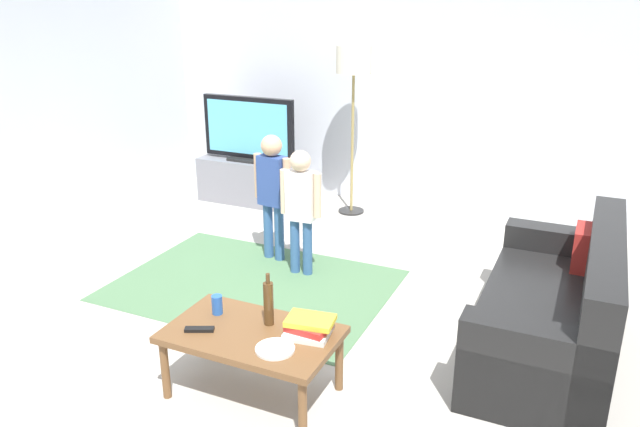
{
  "coord_description": "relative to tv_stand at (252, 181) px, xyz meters",
  "views": [
    {
      "loc": [
        1.9,
        -3.54,
        2.28
      ],
      "look_at": [
        0.0,
        0.6,
        0.65
      ],
      "focal_mm": 34.82,
      "sensor_mm": 36.0,
      "label": 1
    }
  ],
  "objects": [
    {
      "name": "wall_back",
      "position": [
        1.64,
        0.7,
        1.11
      ],
      "size": [
        6.0,
        0.12,
        2.7
      ],
      "primitive_type": "cube",
      "color": "silver",
      "rests_on": "ground"
    },
    {
      "name": "tv_remote",
      "position": [
        1.58,
        -3.25,
        0.19
      ],
      "size": [
        0.17,
        0.12,
        0.02
      ],
      "primitive_type": "cube",
      "rotation": [
        0.0,
        0.0,
        0.43
      ],
      "color": "black",
      "rests_on": "coffee_table"
    },
    {
      "name": "area_rug",
      "position": [
        1.11,
        -1.88,
        -0.24
      ],
      "size": [
        2.2,
        1.6,
        0.01
      ],
      "primitive_type": "cube",
      "color": "#4C724C",
      "rests_on": "ground"
    },
    {
      "name": "bottle",
      "position": [
        1.91,
        -3.01,
        0.32
      ],
      "size": [
        0.06,
        0.06,
        0.33
      ],
      "color": "#4C3319",
      "rests_on": "coffee_table"
    },
    {
      "name": "soda_can",
      "position": [
        1.56,
        -3.03,
        0.24
      ],
      "size": [
        0.07,
        0.07,
        0.12
      ],
      "primitive_type": "cylinder",
      "color": "#2659B2",
      "rests_on": "coffee_table"
    },
    {
      "name": "plate",
      "position": [
        2.08,
        -3.25,
        0.18
      ],
      "size": [
        0.22,
        0.22,
        0.02
      ],
      "color": "white",
      "rests_on": "coffee_table"
    },
    {
      "name": "tv",
      "position": [
        -0.0,
        -0.02,
        0.6
      ],
      "size": [
        1.1,
        0.28,
        0.71
      ],
      "color": "black",
      "rests_on": "tv_stand"
    },
    {
      "name": "coffee_table",
      "position": [
        1.86,
        -3.13,
        0.13
      ],
      "size": [
        1.0,
        0.6,
        0.42
      ],
      "color": "brown",
      "rests_on": "ground"
    },
    {
      "name": "book_stack",
      "position": [
        2.18,
        -3.03,
        0.23
      ],
      "size": [
        0.3,
        0.25,
        0.11
      ],
      "color": "white",
      "rests_on": "coffee_table"
    },
    {
      "name": "floor_lamp",
      "position": [
        1.17,
        0.15,
        1.3
      ],
      "size": [
        0.36,
        0.36,
        1.78
      ],
      "color": "#262626",
      "rests_on": "ground"
    },
    {
      "name": "couch",
      "position": [
        3.46,
        -1.92,
        0.05
      ],
      "size": [
        0.8,
        1.8,
        0.86
      ],
      "color": "black",
      "rests_on": "ground"
    },
    {
      "name": "tv_stand",
      "position": [
        0.0,
        0.0,
        0.0
      ],
      "size": [
        1.2,
        0.44,
        0.5
      ],
      "color": "slate",
      "rests_on": "ground"
    },
    {
      "name": "child_center",
      "position": [
        1.37,
        -1.49,
        0.41
      ],
      "size": [
        0.36,
        0.17,
        1.08
      ],
      "color": "#33598C",
      "rests_on": "ground"
    },
    {
      "name": "ground",
      "position": [
        1.64,
        -2.3,
        -0.24
      ],
      "size": [
        7.8,
        7.8,
        0.0
      ],
      "primitive_type": "plane",
      "color": "#B2ADA3"
    },
    {
      "name": "child_near_tv",
      "position": [
        1.0,
        -1.31,
        0.44
      ],
      "size": [
        0.38,
        0.18,
        1.14
      ],
      "color": "#33598C",
      "rests_on": "ground"
    }
  ]
}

